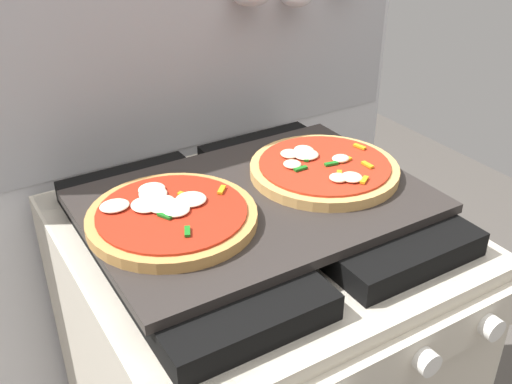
{
  "coord_description": "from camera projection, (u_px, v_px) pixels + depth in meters",
  "views": [
    {
      "loc": [
        -0.44,
        -0.72,
        1.4
      ],
      "look_at": [
        0.0,
        0.0,
        0.93
      ],
      "focal_mm": 42.15,
      "sensor_mm": 36.0,
      "label": 1
    }
  ],
  "objects": [
    {
      "name": "pizza_left",
      "position": [
        170.0,
        214.0,
        0.9
      ],
      "size": [
        0.26,
        0.26,
        0.03
      ],
      "color": "#C18947",
      "rests_on": "baking_tray"
    },
    {
      "name": "pizza_right",
      "position": [
        324.0,
        169.0,
        1.03
      ],
      "size": [
        0.26,
        0.26,
        0.03
      ],
      "color": "tan",
      "rests_on": "baking_tray"
    },
    {
      "name": "kitchen_backsplash",
      "position": [
        176.0,
        182.0,
        1.28
      ],
      "size": [
        1.1,
        0.09,
        1.55
      ],
      "color": "silver",
      "rests_on": "ground_plane"
    },
    {
      "name": "baking_tray",
      "position": [
        256.0,
        202.0,
        0.98
      ],
      "size": [
        0.54,
        0.38,
        0.02
      ],
      "primitive_type": "cube",
      "color": "#2D2826",
      "rests_on": "stove"
    }
  ]
}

